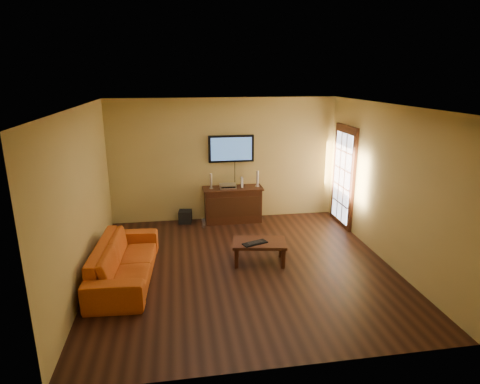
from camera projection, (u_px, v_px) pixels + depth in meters
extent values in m
plane|color=black|center=(243.00, 267.00, 6.86)|extent=(5.00, 5.00, 0.00)
plane|color=tan|center=(224.00, 160.00, 8.85)|extent=(5.00, 0.00, 5.00)
plane|color=tan|center=(82.00, 198.00, 6.10)|extent=(0.00, 5.00, 5.00)
plane|color=tan|center=(387.00, 185.00, 6.87)|extent=(0.00, 5.00, 5.00)
plane|color=white|center=(244.00, 106.00, 6.10)|extent=(5.00, 5.00, 0.00)
cube|color=black|center=(343.00, 178.00, 8.55)|extent=(0.06, 1.02, 2.22)
cube|color=white|center=(342.00, 178.00, 8.55)|extent=(0.01, 0.79, 1.89)
cube|color=black|center=(233.00, 205.00, 8.91)|extent=(1.23, 0.46, 0.74)
cube|color=black|center=(234.00, 207.00, 8.68)|extent=(1.13, 0.02, 0.44)
cube|color=black|center=(233.00, 188.00, 8.80)|extent=(1.30, 0.50, 0.04)
cube|color=black|center=(231.00, 149.00, 8.76)|extent=(1.00, 0.07, 0.59)
cube|color=#395F95|center=(231.00, 149.00, 8.72)|extent=(0.90, 0.01, 0.50)
cube|color=black|center=(259.00, 243.00, 6.92)|extent=(0.99, 0.69, 0.05)
cube|color=black|center=(236.00, 259.00, 6.78)|extent=(0.06, 0.06, 0.34)
cube|color=black|center=(283.00, 259.00, 6.77)|extent=(0.06, 0.06, 0.34)
cube|color=black|center=(237.00, 248.00, 7.19)|extent=(0.06, 0.06, 0.34)
cube|color=black|center=(281.00, 248.00, 7.18)|extent=(0.06, 0.06, 0.34)
imported|color=#BD4E15|center=(124.00, 255.00, 6.35)|extent=(0.76, 2.18, 0.84)
cylinder|color=silver|center=(211.00, 188.00, 8.72)|extent=(0.09, 0.09, 0.01)
cylinder|color=silver|center=(211.00, 181.00, 8.67)|extent=(0.05, 0.05, 0.32)
cylinder|color=silver|center=(257.00, 186.00, 8.89)|extent=(0.10, 0.10, 0.01)
cylinder|color=silver|center=(257.00, 178.00, 8.84)|extent=(0.05, 0.05, 0.34)
cube|color=silver|center=(228.00, 186.00, 8.77)|extent=(0.37, 0.27, 0.08)
cube|color=white|center=(242.00, 182.00, 8.82)|extent=(0.05, 0.16, 0.21)
cube|color=black|center=(185.00, 217.00, 8.88)|extent=(0.31, 0.31, 0.28)
cylinder|color=white|center=(204.00, 224.00, 8.56)|extent=(0.08, 0.08, 0.20)
sphere|color=white|center=(203.00, 219.00, 8.53)|extent=(0.04, 0.04, 0.04)
cube|color=black|center=(255.00, 243.00, 6.83)|extent=(0.46, 0.30, 0.02)
cube|color=black|center=(255.00, 242.00, 6.82)|extent=(0.30, 0.20, 0.01)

